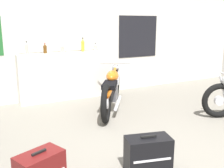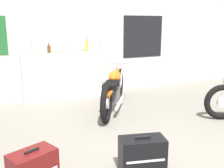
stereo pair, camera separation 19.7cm
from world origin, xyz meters
name	(u,v)px [view 1 (the left image)]	position (x,y,z in m)	size (l,w,h in m)	color
wall_back	(70,35)	(0.01, 3.64, 1.40)	(10.00, 0.07, 2.80)	silver
sill_counter	(65,76)	(-0.21, 3.46, 0.52)	(2.00, 0.28, 1.05)	silver
bottle_leftmost	(27,49)	(-0.99, 3.42, 1.17)	(0.06, 0.06, 0.27)	#B7B2A8
bottle_left_center	(45,49)	(-0.62, 3.47, 1.14)	(0.07, 0.07, 0.22)	#5B3814
bottle_center	(62,49)	(-0.26, 3.42, 1.13)	(0.08, 0.08, 0.19)	#B7B2A8
bottle_right_center	(83,45)	(0.22, 3.44, 1.19)	(0.07, 0.07, 0.31)	gold
bottle_rightmost	(96,47)	(0.54, 3.47, 1.13)	(0.08, 0.08, 0.18)	#B7B2A8
motorcycle_orange	(112,89)	(0.38, 2.36, 0.41)	(1.33, 1.84, 0.85)	black
hard_case_black	(148,154)	(-0.31, 0.16, 0.21)	(0.56, 0.39, 0.44)	black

